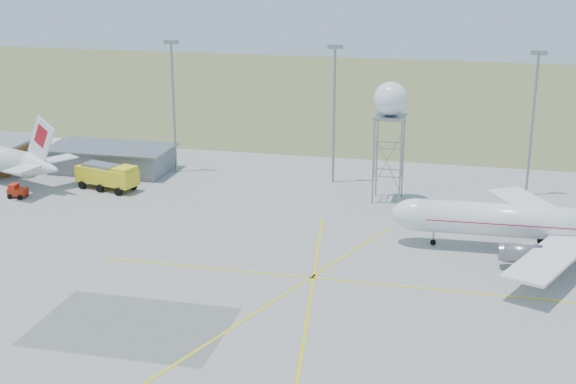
% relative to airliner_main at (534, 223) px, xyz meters
% --- Properties ---
extents(grass_strip, '(400.00, 120.00, 0.03)m').
position_rel_airliner_main_xyz_m(grass_strip, '(-17.57, 96.64, -3.57)').
color(grass_strip, brown).
rests_on(grass_strip, ground).
extents(building_grey, '(19.00, 10.00, 3.90)m').
position_rel_airliner_main_xyz_m(building_grey, '(-62.57, 20.64, -1.61)').
color(building_grey, gray).
rests_on(building_grey, ground).
extents(mast_a, '(2.20, 0.50, 20.50)m').
position_rel_airliner_main_xyz_m(mast_a, '(-52.57, 22.64, 8.48)').
color(mast_a, gray).
rests_on(mast_a, ground).
extents(mast_b, '(2.20, 0.50, 20.50)m').
position_rel_airliner_main_xyz_m(mast_b, '(-27.57, 22.64, 8.48)').
color(mast_b, gray).
rests_on(mast_b, ground).
extents(mast_c, '(2.20, 0.50, 20.50)m').
position_rel_airliner_main_xyz_m(mast_c, '(0.43, 22.64, 8.48)').
color(mast_c, gray).
rests_on(mast_c, ground).
extents(airliner_main, '(34.43, 33.46, 11.71)m').
position_rel_airliner_main_xyz_m(airliner_main, '(0.00, 0.00, 0.00)').
color(airliner_main, white).
rests_on(airliner_main, ground).
extents(radar_tower, '(4.60, 4.60, 16.67)m').
position_rel_airliner_main_xyz_m(radar_tower, '(-18.62, 15.62, 5.76)').
color(radar_tower, gray).
rests_on(radar_tower, ground).
extents(fire_truck, '(10.02, 5.77, 3.81)m').
position_rel_airliner_main_xyz_m(fire_truck, '(-58.68, 11.34, -1.76)').
color(fire_truck, yellow).
rests_on(fire_truck, ground).
extents(baggage_tug, '(2.55, 2.05, 1.95)m').
position_rel_airliner_main_xyz_m(baggage_tug, '(-69.58, 4.82, -2.85)').
color(baggage_tug, '#A71E0B').
rests_on(baggage_tug, ground).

